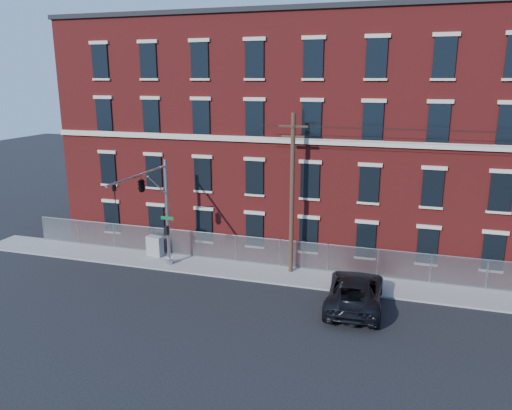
{
  "coord_description": "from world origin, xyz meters",
  "views": [
    {
      "loc": [
        8.59,
        -23.29,
        12.08
      ],
      "look_at": [
        0.17,
        4.0,
        4.75
      ],
      "focal_mm": 34.67,
      "sensor_mm": 36.0,
      "label": 1
    }
  ],
  "objects_px": {
    "utility_pole_near": "(292,192)",
    "traffic_signal_mast": "(148,194)",
    "utility_cabinet": "(155,246)",
    "pickup_truck": "(355,291)"
  },
  "relations": [
    {
      "from": "utility_pole_near",
      "to": "traffic_signal_mast",
      "type": "bearing_deg",
      "value": -156.86
    },
    {
      "from": "utility_cabinet",
      "to": "traffic_signal_mast",
      "type": "bearing_deg",
      "value": -55.82
    },
    {
      "from": "pickup_truck",
      "to": "utility_cabinet",
      "type": "xyz_separation_m",
      "value": [
        -14.09,
        3.65,
        -0.05
      ]
    },
    {
      "from": "pickup_truck",
      "to": "utility_pole_near",
      "type": "bearing_deg",
      "value": -41.31
    },
    {
      "from": "pickup_truck",
      "to": "utility_cabinet",
      "type": "height_order",
      "value": "pickup_truck"
    },
    {
      "from": "traffic_signal_mast",
      "to": "utility_pole_near",
      "type": "bearing_deg",
      "value": 23.14
    },
    {
      "from": "traffic_signal_mast",
      "to": "utility_cabinet",
      "type": "distance_m",
      "value": 5.97
    },
    {
      "from": "pickup_truck",
      "to": "utility_cabinet",
      "type": "relative_size",
      "value": 4.47
    },
    {
      "from": "pickup_truck",
      "to": "utility_cabinet",
      "type": "bearing_deg",
      "value": -16.56
    },
    {
      "from": "traffic_signal_mast",
      "to": "pickup_truck",
      "type": "bearing_deg",
      "value": -0.9
    }
  ]
}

